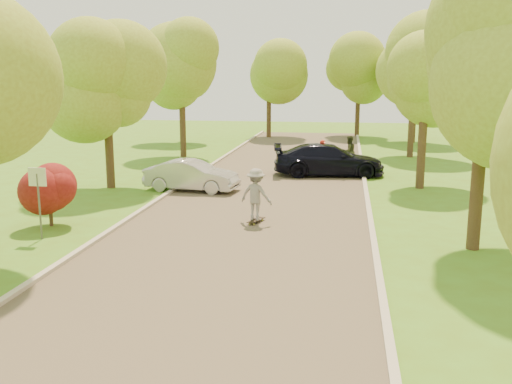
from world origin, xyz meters
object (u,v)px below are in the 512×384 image
Objects in this scene: street_sign at (38,188)px; skateboarder at (256,194)px; dark_sedan at (329,160)px; longboard at (256,220)px; person_olive at (349,151)px; silver_sedan at (192,176)px; person_striped at (322,157)px.

street_sign reaches higher than skateboarder.
longboard is (-2.07, -9.74, -0.68)m from dark_sedan.
silver_sedan is at bearing 13.28° from person_olive.
person_olive is at bearing -26.48° from dark_sedan.
street_sign reaches higher than dark_sedan.
person_striped is 2.56m from person_olive.
person_olive reaches higher than longboard.
person_striped is at bearing 21.27° from dark_sedan.
skateboarder is (-0.00, -0.00, 0.88)m from longboard.
street_sign is 2.37× the size of longboard.
skateboarder reaches higher than person_olive.
person_striped is at bearing 59.52° from street_sign.
silver_sedan reaches higher than longboard.
person_striped reaches higher than silver_sedan.
silver_sedan is at bearing 59.89° from person_striped.
skateboarder reaches higher than silver_sedan.
silver_sedan is 7.55m from person_striped.
dark_sedan is 3.11× the size of skateboarder.
street_sign is at bearing 169.25° from silver_sedan.
skateboarder reaches higher than person_striped.
skateboarder is 12.92m from person_olive.
street_sign reaches higher than person_olive.
longboard is at bearing -137.47° from silver_sedan.
person_olive is at bearing -34.31° from silver_sedan.
street_sign is at bearing 23.88° from person_olive.
person_olive is at bearing -84.78° from longboard.
street_sign is 15.39m from person_striped.
silver_sedan is at bearing -35.47° from skateboarder.
person_olive is (9.12, 15.45, -0.71)m from street_sign.
dark_sedan reaches higher than longboard.
longboard is 12.94m from person_olive.
person_striped reaches higher than dark_sedan.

